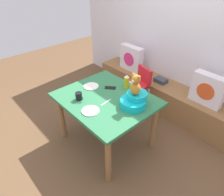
{
  "coord_description": "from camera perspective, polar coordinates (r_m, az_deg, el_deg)",
  "views": [
    {
      "loc": [
        1.59,
        -1.33,
        2.16
      ],
      "look_at": [
        0.0,
        0.1,
        0.69
      ],
      "focal_mm": 32.69,
      "sensor_mm": 36.0,
      "label": 1
    }
  ],
  "objects": [
    {
      "name": "ground_plane",
      "position": [
        2.99,
        -1.45,
        -11.72
      ],
      "size": [
        8.0,
        8.0,
        0.0
      ],
      "primitive_type": "plane",
      "color": "brown"
    },
    {
      "name": "back_wall",
      "position": [
        3.36,
        19.02,
        17.95
      ],
      "size": [
        4.4,
        0.1,
        2.6
      ],
      "primitive_type": "cube",
      "color": "silver",
      "rests_on": "ground_plane"
    },
    {
      "name": "window_bench",
      "position": [
        3.58,
        13.6,
        0.81
      ],
      "size": [
        2.6,
        0.44,
        0.46
      ],
      "primitive_type": "cube",
      "color": "olive",
      "rests_on": "ground_plane"
    },
    {
      "name": "pillow_floral_left",
      "position": [
        3.73,
        5.46,
        11.0
      ],
      "size": [
        0.44,
        0.15,
        0.44
      ],
      "color": "silver",
      "rests_on": "window_bench"
    },
    {
      "name": "pillow_floral_right",
      "position": [
        3.07,
        25.22,
        2.11
      ],
      "size": [
        0.44,
        0.15,
        0.44
      ],
      "color": "silver",
      "rests_on": "window_bench"
    },
    {
      "name": "book_stack",
      "position": [
        3.47,
        13.44,
        4.82
      ],
      "size": [
        0.2,
        0.14,
        0.07
      ],
      "primitive_type": "cube",
      "color": "#353D4D",
      "rests_on": "window_bench"
    },
    {
      "name": "dining_table",
      "position": [
        2.57,
        -1.66,
        -1.9
      ],
      "size": [
        1.15,
        0.97,
        0.74
      ],
      "color": "#2D7247",
      "rests_on": "ground_plane"
    },
    {
      "name": "highchair",
      "position": [
        3.21,
        7.09,
        3.59
      ],
      "size": [
        0.39,
        0.5,
        0.79
      ],
      "color": "red",
      "rests_on": "ground_plane"
    },
    {
      "name": "infant_seat_teal",
      "position": [
        2.35,
        6.26,
        -0.69
      ],
      "size": [
        0.3,
        0.33,
        0.16
      ],
      "color": "#0FB6C6",
      "rests_on": "dining_table"
    },
    {
      "name": "teddy_bear",
      "position": [
        2.24,
        6.58,
        3.63
      ],
      "size": [
        0.13,
        0.12,
        0.25
      ],
      "color": "#B67627",
      "rests_on": "infant_seat_teal"
    },
    {
      "name": "ketchup_bottle",
      "position": [
        2.68,
        4.09,
        4.62
      ],
      "size": [
        0.07,
        0.07,
        0.18
      ],
      "color": "gold",
      "rests_on": "dining_table"
    },
    {
      "name": "coffee_mug",
      "position": [
        2.48,
        -9.24,
        0.51
      ],
      "size": [
        0.12,
        0.08,
        0.09
      ],
      "color": "black",
      "rests_on": "dining_table"
    },
    {
      "name": "dinner_plate_near",
      "position": [
        2.3,
        -6.04,
        -3.59
      ],
      "size": [
        0.2,
        0.2,
        0.01
      ],
      "primitive_type": "cylinder",
      "color": "white",
      "rests_on": "dining_table"
    },
    {
      "name": "dinner_plate_far",
      "position": [
        2.74,
        -5.87,
        3.27
      ],
      "size": [
        0.2,
        0.2,
        0.01
      ],
      "primitive_type": "cylinder",
      "color": "white",
      "rests_on": "dining_table"
    },
    {
      "name": "cell_phone",
      "position": [
        2.7,
        -0.46,
        2.89
      ],
      "size": [
        0.15,
        0.15,
        0.01
      ],
      "primitive_type": "cube",
      "rotation": [
        0.0,
        0.0,
        2.29
      ],
      "color": "black",
      "rests_on": "dining_table"
    },
    {
      "name": "table_fork",
      "position": [
        2.42,
        -1.71,
        -1.24
      ],
      "size": [
        0.04,
        0.17,
        0.01
      ],
      "primitive_type": "cube",
      "rotation": [
        0.0,
        0.0,
        0.12
      ],
      "color": "silver",
      "rests_on": "dining_table"
    }
  ]
}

